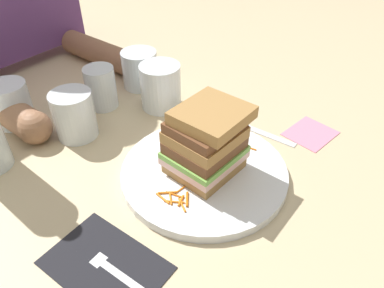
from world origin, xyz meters
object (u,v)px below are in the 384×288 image
Objects in this scene: napkin_dark at (103,263)px; juice_glass at (161,88)px; empty_tumbler_0 at (101,88)px; main_plate at (206,173)px; empty_tumbler_1 at (74,115)px; knife at (251,128)px; empty_tumbler_3 at (140,69)px; sandwich at (208,142)px; empty_tumbler_2 at (11,104)px; napkin_pink at (310,133)px; fork at (115,270)px.

napkin_dark is 0.39m from juice_glass.
main_plate is at bearing -98.06° from empty_tumbler_0.
main_plate is 0.24m from juice_glass.
juice_glass is 1.04× the size of empty_tumbler_1.
empty_tumbler_3 is (-0.01, 0.29, 0.04)m from knife.
sandwich is 1.39× the size of empty_tumbler_2.
napkin_pink is at bearing -60.16° from knife.
napkin_dark is at bearing -179.60° from knife.
fork is at bearing -87.07° from napkin_dark.
empty_tumbler_3 reaches higher than main_plate.
sandwich is at bearing -77.78° from empty_tumbler_1.
napkin_pink is at bearing -70.74° from juice_glass.
knife is at bearing -76.80° from juice_glass.
empty_tumbler_2 is at bearing 73.86° from napkin_dark.
fork is 1.77× the size of juice_glass.
empty_tumbler_2 is at bearing 125.17° from knife.
empty_tumbler_1 is at bearing -169.82° from empty_tumbler_3.
knife is 0.47m from empty_tumbler_2.
juice_glass is at bearing 60.22° from sandwich.
sandwich reaches higher than empty_tumbler_0.
sandwich is at bearing 158.47° from napkin_pink.
knife is 2.24× the size of napkin_pink.
fork is at bearing -146.92° from juice_glass.
empty_tumbler_0 is at bearing 22.06° from empty_tumbler_1.
juice_glass is 0.12m from empty_tumbler_0.
napkin_dark is at bearing 167.61° from napkin_pink.
sandwich reaches higher than napkin_pink.
empty_tumbler_2 is at bearing 148.40° from empty_tumbler_0.
knife is at bearing 4.08° from main_plate.
empty_tumbler_3 is (0.16, 0.30, 0.03)m from main_plate.
juice_glass is (0.34, 0.22, 0.04)m from fork.
empty_tumbler_1 is 0.14m from empty_tumbler_2.
empty_tumbler_3 is 0.40m from napkin_pink.
napkin_dark is at bearing 177.49° from sandwich.
empty_tumbler_3 is (0.21, 0.04, -0.00)m from empty_tumbler_1.
napkin_dark is at bearing 92.93° from fork.
napkin_pink is at bearing -21.57° from main_plate.
fork is 0.42m from empty_tumbler_2.
juice_glass is at bearing -18.34° from empty_tumbler_1.
empty_tumbler_2 reaches higher than main_plate.
sandwich is at bearing -97.87° from empty_tumbler_0.
napkin_pink is (0.22, -0.09, -0.01)m from main_plate.
juice_glass is 1.13× the size of empty_tumbler_3.
fork is 0.44m from napkin_pink.
main_plate is at bearing -74.97° from empty_tumbler_2.
napkin_dark is 0.38m from knife.
juice_glass reaches higher than empty_tumbler_1.
sandwich is 0.34m from empty_tumbler_3.
sandwich is 1.35× the size of empty_tumbler_0.
juice_glass is (0.34, 0.20, 0.04)m from napkin_dark.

